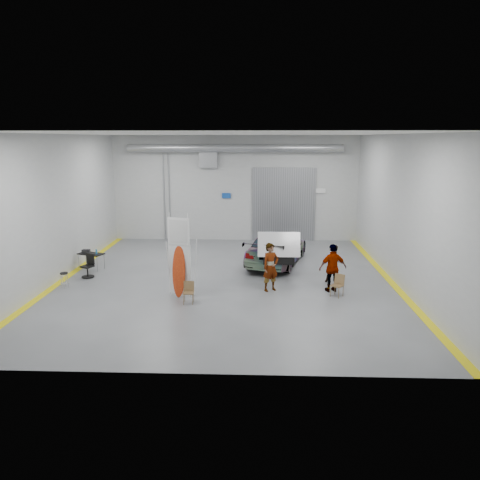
{
  "coord_description": "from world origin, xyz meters",
  "views": [
    {
      "loc": [
        1.29,
        -18.77,
        5.83
      ],
      "look_at": [
        0.54,
        1.04,
        1.5
      ],
      "focal_mm": 35.0,
      "sensor_mm": 36.0,
      "label": 1
    }
  ],
  "objects_px": {
    "office_chair": "(88,267)",
    "surfboard_display": "(181,264)",
    "person_b": "(335,264)",
    "folding_chair_far": "(337,290)",
    "work_table": "(90,253)",
    "sedan_car": "(276,247)",
    "folding_chair_near": "(189,297)",
    "person_c": "(333,268)",
    "shop_stool": "(65,280)",
    "person_a": "(271,267)"
  },
  "relations": [
    {
      "from": "person_c",
      "to": "surfboard_display",
      "type": "distance_m",
      "value": 5.8
    },
    {
      "from": "folding_chair_far",
      "to": "office_chair",
      "type": "distance_m",
      "value": 10.45
    },
    {
      "from": "sedan_car",
      "to": "work_table",
      "type": "xyz_separation_m",
      "value": [
        -8.49,
        -1.37,
        -0.04
      ]
    },
    {
      "from": "surfboard_display",
      "to": "office_chair",
      "type": "xyz_separation_m",
      "value": [
        -4.41,
        2.37,
        -0.85
      ]
    },
    {
      "from": "person_c",
      "to": "folding_chair_near",
      "type": "relative_size",
      "value": 2.38
    },
    {
      "from": "office_chair",
      "to": "folding_chair_near",
      "type": "bearing_deg",
      "value": -7.99
    },
    {
      "from": "sedan_car",
      "to": "folding_chair_near",
      "type": "relative_size",
      "value": 6.64
    },
    {
      "from": "sedan_car",
      "to": "work_table",
      "type": "relative_size",
      "value": 4.1
    },
    {
      "from": "surfboard_display",
      "to": "folding_chair_near",
      "type": "distance_m",
      "value": 1.32
    },
    {
      "from": "office_chair",
      "to": "surfboard_display",
      "type": "bearing_deg",
      "value": -3.33
    },
    {
      "from": "surfboard_display",
      "to": "folding_chair_far",
      "type": "height_order",
      "value": "surfboard_display"
    },
    {
      "from": "surfboard_display",
      "to": "folding_chair_near",
      "type": "relative_size",
      "value": 4.02
    },
    {
      "from": "person_c",
      "to": "surfboard_display",
      "type": "height_order",
      "value": "surfboard_display"
    },
    {
      "from": "folding_chair_far",
      "to": "folding_chair_near",
      "type": "bearing_deg",
      "value": -132.2
    },
    {
      "from": "surfboard_display",
      "to": "person_a",
      "type": "bearing_deg",
      "value": 31.85
    },
    {
      "from": "person_c",
      "to": "sedan_car",
      "type": "bearing_deg",
      "value": -78.83
    },
    {
      "from": "surfboard_display",
      "to": "shop_stool",
      "type": "bearing_deg",
      "value": -172.73
    },
    {
      "from": "work_table",
      "to": "folding_chair_near",
      "type": "bearing_deg",
      "value": -40.39
    },
    {
      "from": "person_a",
      "to": "work_table",
      "type": "bearing_deg",
      "value": 129.39
    },
    {
      "from": "person_b",
      "to": "surfboard_display",
      "type": "distance_m",
      "value": 6.35
    },
    {
      "from": "person_a",
      "to": "folding_chair_far",
      "type": "relative_size",
      "value": 2.25
    },
    {
      "from": "person_c",
      "to": "shop_stool",
      "type": "height_order",
      "value": "person_c"
    },
    {
      "from": "sedan_car",
      "to": "folding_chair_near",
      "type": "bearing_deg",
      "value": 74.98
    },
    {
      "from": "surfboard_display",
      "to": "work_table",
      "type": "xyz_separation_m",
      "value": [
        -4.77,
        3.64,
        -0.57
      ]
    },
    {
      "from": "work_table",
      "to": "shop_stool",
      "type": "bearing_deg",
      "value": -91.07
    },
    {
      "from": "office_chair",
      "to": "person_b",
      "type": "bearing_deg",
      "value": 23.03
    },
    {
      "from": "shop_stool",
      "to": "person_c",
      "type": "bearing_deg",
      "value": -0.15
    },
    {
      "from": "folding_chair_near",
      "to": "office_chair",
      "type": "height_order",
      "value": "office_chair"
    },
    {
      "from": "office_chair",
      "to": "sedan_car",
      "type": "bearing_deg",
      "value": 42.9
    },
    {
      "from": "folding_chair_far",
      "to": "work_table",
      "type": "bearing_deg",
      "value": -160.01
    },
    {
      "from": "person_c",
      "to": "shop_stool",
      "type": "relative_size",
      "value": 3.0
    },
    {
      "from": "person_a",
      "to": "office_chair",
      "type": "height_order",
      "value": "person_a"
    },
    {
      "from": "folding_chair_far",
      "to": "shop_stool",
      "type": "distance_m",
      "value": 10.65
    },
    {
      "from": "surfboard_display",
      "to": "shop_stool",
      "type": "xyz_separation_m",
      "value": [
        -4.82,
        0.87,
        -0.98
      ]
    },
    {
      "from": "folding_chair_near",
      "to": "shop_stool",
      "type": "relative_size",
      "value": 1.26
    },
    {
      "from": "person_b",
      "to": "office_chair",
      "type": "relative_size",
      "value": 1.59
    },
    {
      "from": "sedan_car",
      "to": "folding_chair_far",
      "type": "relative_size",
      "value": 6.23
    },
    {
      "from": "surfboard_display",
      "to": "folding_chair_near",
      "type": "bearing_deg",
      "value": -45.91
    },
    {
      "from": "folding_chair_near",
      "to": "surfboard_display",
      "type": "bearing_deg",
      "value": 115.2
    },
    {
      "from": "person_a",
      "to": "sedan_car",
      "type": "bearing_deg",
      "value": 53.07
    },
    {
      "from": "person_c",
      "to": "office_chair",
      "type": "relative_size",
      "value": 1.9
    },
    {
      "from": "person_b",
      "to": "surfboard_display",
      "type": "height_order",
      "value": "surfboard_display"
    },
    {
      "from": "person_c",
      "to": "folding_chair_near",
      "type": "height_order",
      "value": "person_c"
    },
    {
      "from": "folding_chair_near",
      "to": "folding_chair_far",
      "type": "xyz_separation_m",
      "value": [
        5.46,
        0.96,
        0.02
      ]
    },
    {
      "from": "work_table",
      "to": "folding_chair_far",
      "type": "bearing_deg",
      "value": -17.79
    },
    {
      "from": "person_b",
      "to": "folding_chair_far",
      "type": "relative_size",
      "value": 1.87
    },
    {
      "from": "person_a",
      "to": "person_c",
      "type": "distance_m",
      "value": 2.39
    },
    {
      "from": "sedan_car",
      "to": "folding_chair_near",
      "type": "height_order",
      "value": "sedan_car"
    },
    {
      "from": "folding_chair_near",
      "to": "work_table",
      "type": "distance_m",
      "value": 6.75
    },
    {
      "from": "folding_chair_near",
      "to": "person_c",
      "type": "bearing_deg",
      "value": 14.77
    }
  ]
}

